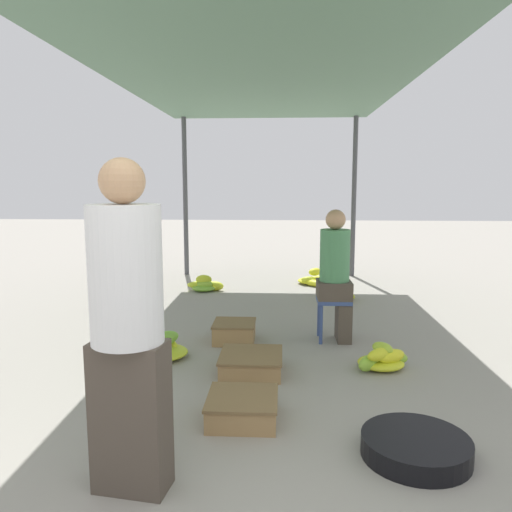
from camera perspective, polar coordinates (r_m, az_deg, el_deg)
canopy_post_back_left at (r=8.78m, az=-8.08°, el=6.66°), size 0.08×0.08×2.71m
canopy_post_back_right at (r=8.71m, az=11.12°, el=6.57°), size 0.08×0.08×2.71m
canopy_tarp at (r=5.42m, az=0.51°, el=20.36°), size 3.30×7.05×0.04m
vendor_foreground at (r=2.62m, az=-14.47°, el=-7.54°), size 0.42×0.42×1.72m
stool at (r=5.17m, az=8.86°, el=-5.73°), size 0.34×0.34×0.44m
vendor_seated at (r=5.10m, az=9.18°, el=-1.92°), size 0.35×0.34×1.34m
basin_black at (r=3.28m, az=17.79°, el=-20.07°), size 0.64×0.64×0.13m
banana_pile_left_0 at (r=4.78m, az=-11.17°, el=-10.28°), size 0.58×0.51×0.26m
banana_pile_left_1 at (r=7.50m, az=-5.71°, el=-3.36°), size 0.57×0.36×0.25m
banana_pile_right_0 at (r=7.00m, az=9.41°, el=-4.20°), size 0.52×0.53×0.25m
banana_pile_right_1 at (r=4.54m, az=14.26°, el=-11.33°), size 0.50×0.40×0.24m
banana_pile_right_2 at (r=8.03m, az=6.88°, el=-2.73°), size 0.58×0.61×0.26m
crate_near at (r=5.14m, az=-2.49°, el=-8.63°), size 0.42×0.42×0.20m
crate_mid at (r=3.54m, az=-1.56°, el=-16.97°), size 0.48×0.48×0.17m
crate_far at (r=4.34m, az=-0.56°, el=-12.13°), size 0.53×0.53×0.17m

